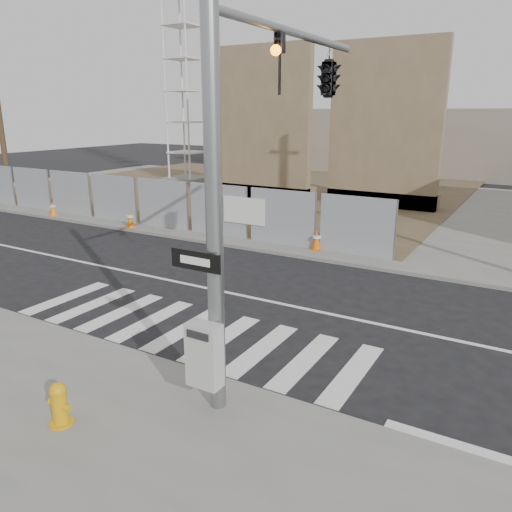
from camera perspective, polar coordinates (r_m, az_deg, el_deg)
The scene contains 12 objects.
ground at distance 13.54m, azimuth -1.54°, elevation -4.57°, with size 100.00×100.00×0.00m, color black.
sidewalk_far at distance 26.07m, azimuth 14.93°, elevation 5.17°, with size 50.00×20.00×0.12m, color slate.
signal_pole at distance 9.66m, azimuth 4.71°, elevation 16.05°, with size 0.96×5.87×7.00m.
chain_link_fence at distance 23.24m, azimuth -16.30°, elevation 6.43°, with size 24.60×0.04×2.00m, color gray.
concrete_wall_left at distance 27.52m, azimuth 0.39°, elevation 13.22°, with size 6.00×1.30×8.00m.
concrete_wall_right at distance 25.89m, azimuth 14.44°, elevation 12.55°, with size 5.50×1.30×8.00m.
crane_tower at distance 35.47m, azimuth -8.37°, elevation 22.86°, with size 2.60×2.60×18.15m.
fire_hydrant at distance 8.55m, azimuth -21.53°, elevation -15.45°, with size 0.44×0.42×0.71m.
traffic_cone_a at distance 25.18m, azimuth -22.20°, elevation 5.04°, with size 0.44×0.44×0.68m.
traffic_cone_b at distance 22.23m, azimuth -12.64°, elevation 4.50°, with size 0.40×0.40×0.66m.
traffic_cone_c at distance 21.49m, azimuth -14.17°, elevation 4.10°, with size 0.38×0.38×0.74m.
traffic_cone_d at distance 17.57m, azimuth 6.93°, elevation 1.81°, with size 0.39×0.39×0.72m.
Camera 1 is at (6.69, -10.75, 4.79)m, focal length 35.00 mm.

